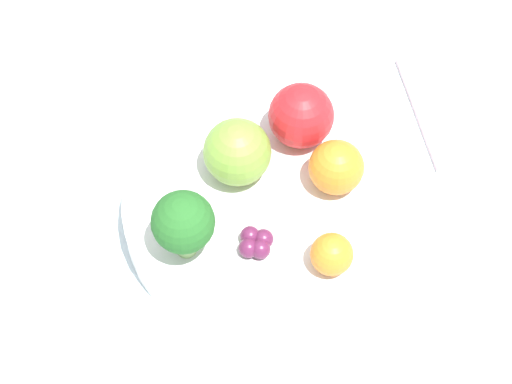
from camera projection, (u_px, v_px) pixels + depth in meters
ground_plane at (256, 235)px, 0.80m from camera, size 6.00×6.00×0.00m
table_surface at (256, 230)px, 0.80m from camera, size 1.20×1.20×0.02m
bowl at (256, 212)px, 0.77m from camera, size 0.24×0.24×0.04m
broccoli at (183, 223)px, 0.69m from camera, size 0.05×0.05×0.07m
apple_red at (301, 116)px, 0.77m from camera, size 0.06×0.06×0.06m
apple_green at (236, 153)px, 0.74m from camera, size 0.06×0.06×0.06m
orange_front at (332, 254)px, 0.70m from camera, size 0.04×0.04×0.04m
orange_back at (336, 167)px, 0.74m from camera, size 0.05×0.05×0.05m
grape_cluster at (256, 243)px, 0.72m from camera, size 0.03×0.03×0.02m
napkin at (489, 103)px, 0.86m from camera, size 0.19×0.19×0.01m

